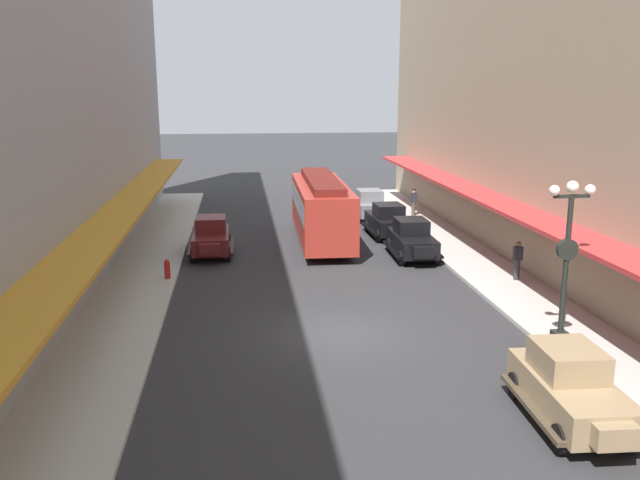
# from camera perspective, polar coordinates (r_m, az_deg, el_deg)

# --- Properties ---
(ground_plane) EXTENTS (200.00, 200.00, 0.00)m
(ground_plane) POSITION_cam_1_polar(r_m,az_deg,el_deg) (22.09, 1.93, -8.05)
(ground_plane) COLOR #2D2D30
(sidewalk_left) EXTENTS (3.00, 60.00, 0.15)m
(sidewalk_left) POSITION_cam_1_polar(r_m,az_deg,el_deg) (22.23, -17.75, -8.35)
(sidewalk_left) COLOR #B7B5AD
(sidewalk_left) RESTS_ON ground
(sidewalk_right) EXTENTS (3.00, 60.00, 0.15)m
(sidewalk_right) POSITION_cam_1_polar(r_m,az_deg,el_deg) (24.33, 19.78, -6.64)
(sidewalk_right) COLOR #B7B5AD
(sidewalk_right) RESTS_ON ground
(parked_car_0) EXTENTS (2.16, 4.27, 1.84)m
(parked_car_0) POSITION_cam_1_polar(r_m,az_deg,el_deg) (41.03, 4.24, 3.16)
(parked_car_0) COLOR slate
(parked_car_0) RESTS_ON ground
(parked_car_1) EXTENTS (2.24, 4.30, 1.84)m
(parked_car_1) POSITION_cam_1_polar(r_m,az_deg,el_deg) (36.09, 5.85, 1.77)
(parked_car_1) COLOR black
(parked_car_1) RESTS_ON ground
(parked_car_2) EXTENTS (2.16, 4.27, 1.84)m
(parked_car_2) POSITION_cam_1_polar(r_m,az_deg,el_deg) (32.40, -9.41, 0.37)
(parked_car_2) COLOR #591919
(parked_car_2) RESTS_ON ground
(parked_car_3) EXTENTS (2.29, 4.31, 1.84)m
(parked_car_3) POSITION_cam_1_polar(r_m,az_deg,el_deg) (17.35, 20.83, -11.65)
(parked_car_3) COLOR #997F5B
(parked_car_3) RESTS_ON ground
(parked_car_4) EXTENTS (2.23, 4.29, 1.84)m
(parked_car_4) POSITION_cam_1_polar(r_m,az_deg,el_deg) (31.72, 7.97, 0.15)
(parked_car_4) COLOR black
(parked_car_4) RESTS_ON ground
(streetcar) EXTENTS (2.73, 9.65, 3.46)m
(streetcar) POSITION_cam_1_polar(r_m,az_deg,el_deg) (34.29, 0.13, 2.87)
(streetcar) COLOR #A52D23
(streetcar) RESTS_ON ground
(lamp_post_with_clock) EXTENTS (1.42, 0.44, 5.16)m
(lamp_post_with_clock) POSITION_cam_1_polar(r_m,az_deg,el_deg) (21.02, 20.55, -1.45)
(lamp_post_with_clock) COLOR black
(lamp_post_with_clock) RESTS_ON sidewalk_right
(fire_hydrant) EXTENTS (0.24, 0.24, 0.82)m
(fire_hydrant) POSITION_cam_1_polar(r_m,az_deg,el_deg) (28.29, -13.08, -2.45)
(fire_hydrant) COLOR #B21E19
(fire_hydrant) RESTS_ON sidewalk_left
(pedestrian_0) EXTENTS (0.36, 0.28, 1.67)m
(pedestrian_0) POSITION_cam_1_polar(r_m,az_deg,el_deg) (41.51, 8.11, 3.27)
(pedestrian_0) COLOR #4C4238
(pedestrian_0) RESTS_ON sidewalk_right
(pedestrian_1) EXTENTS (0.36, 0.24, 1.64)m
(pedestrian_1) POSITION_cam_1_polar(r_m,az_deg,el_deg) (28.48, 16.72, -1.67)
(pedestrian_1) COLOR #2D2D33
(pedestrian_1) RESTS_ON sidewalk_right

